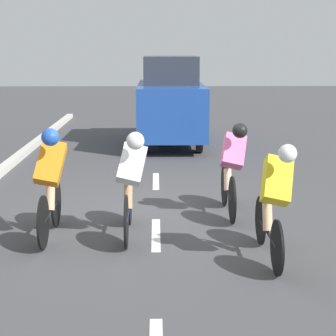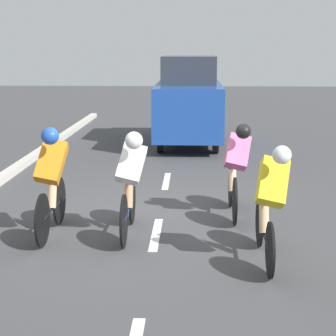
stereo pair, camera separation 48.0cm
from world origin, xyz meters
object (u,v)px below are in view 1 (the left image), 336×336
object	(u,v)px
cyclist_orange	(50,180)
cyclist_pink	(232,167)
cyclist_yellow	(274,199)
support_car	(171,101)
cyclist_white	(131,181)

from	to	relation	value
cyclist_orange	cyclist_pink	size ratio (longest dim) A/B	0.99
cyclist_yellow	support_car	world-z (taller)	support_car
cyclist_yellow	cyclist_pink	bearing A→B (deg)	-82.17
cyclist_yellow	cyclist_pink	world-z (taller)	cyclist_yellow
cyclist_orange	support_car	xyz separation A→B (m)	(-1.81, -7.63, 0.34)
cyclist_yellow	cyclist_pink	size ratio (longest dim) A/B	1.00
cyclist_pink	support_car	world-z (taller)	support_car
cyclist_orange	cyclist_yellow	size ratio (longest dim) A/B	0.99
cyclist_yellow	cyclist_white	size ratio (longest dim) A/B	0.97
cyclist_orange	support_car	bearing A→B (deg)	-103.31
cyclist_yellow	cyclist_pink	xyz separation A→B (m)	(0.26, -1.90, -0.01)
cyclist_white	cyclist_orange	bearing A→B (deg)	2.62
support_car	cyclist_white	bearing A→B (deg)	84.46
cyclist_pink	cyclist_orange	bearing A→B (deg)	21.85
cyclist_white	cyclist_yellow	bearing A→B (deg)	152.61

